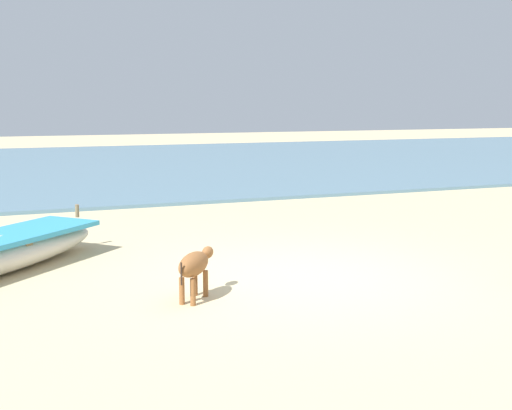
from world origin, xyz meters
TOP-DOWN VIEW (x-y plane):
  - ground at (0.00, 0.00)m, footprint 80.00×80.00m
  - sea_water at (0.00, 16.36)m, footprint 60.00×20.00m
  - calf_near_brown at (-1.62, -0.48)m, footprint 0.68×0.77m

SIDE VIEW (x-z plane):
  - ground at x=0.00m, z-range 0.00..0.00m
  - sea_water at x=0.00m, z-range 0.00..0.08m
  - calf_near_brown at x=-1.62m, z-range 0.13..0.70m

